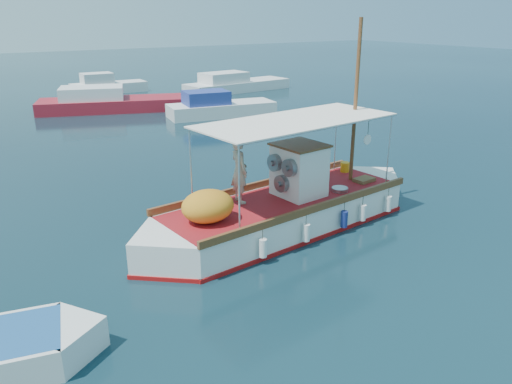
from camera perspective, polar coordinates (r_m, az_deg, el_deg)
ground at (r=14.56m, az=2.16°, el=-4.87°), size 160.00×160.00×0.00m
fishing_caique at (r=14.82m, az=3.19°, el=-2.11°), size 10.05×3.42×6.16m
bg_boat_n at (r=34.50m, az=-16.21°, el=9.72°), size 10.13×5.81×1.80m
bg_boat_ne at (r=31.47m, az=-4.31°, el=9.53°), size 6.87×3.25×1.80m
bg_boat_e at (r=41.68m, az=-2.43°, el=12.09°), size 9.25×3.49×1.80m
bg_boat_far_n at (r=42.61m, az=-16.71°, el=11.46°), size 5.88×2.17×1.80m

